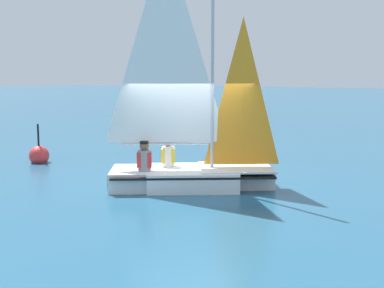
# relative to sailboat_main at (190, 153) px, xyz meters

# --- Properties ---
(ground_plane) EXTENTS (260.00, 260.00, 0.00)m
(ground_plane) POSITION_rel_sailboat_main_xyz_m (-0.05, -0.03, -0.83)
(ground_plane) COLOR #235675
(sailboat_main) EXTENTS (4.09, 3.47, 5.99)m
(sailboat_main) POSITION_rel_sailboat_main_xyz_m (0.00, 0.00, 0.00)
(sailboat_main) COLOR white
(sailboat_main) RESTS_ON ground_plane
(sailor_helm) EXTENTS (0.43, 0.42, 1.16)m
(sailor_helm) POSITION_rel_sailboat_main_xyz_m (0.60, 0.03, -0.21)
(sailor_helm) COLOR black
(sailor_helm) RESTS_ON ground_plane
(sailor_crew) EXTENTS (0.43, 0.42, 1.16)m
(sailor_crew) POSITION_rel_sailboat_main_xyz_m (0.76, 0.81, -0.20)
(sailor_crew) COLOR black
(sailor_crew) RESTS_ON ground_plane
(buoy_marker) EXTENTS (0.62, 0.62, 1.31)m
(buoy_marker) POSITION_rel_sailboat_main_xyz_m (5.84, -0.54, -0.61)
(buoy_marker) COLOR red
(buoy_marker) RESTS_ON ground_plane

